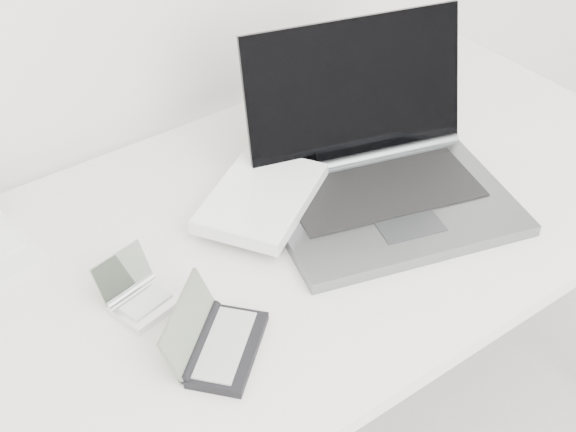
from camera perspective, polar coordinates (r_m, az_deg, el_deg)
desk at (r=1.48m, az=0.01°, el=-1.97°), size 1.60×0.80×0.73m
laptop_large at (r=1.49m, az=4.92°, el=2.73°), size 0.62×0.49×0.29m
pda_silver at (r=1.32m, az=-10.54°, el=-5.62°), size 0.12×0.13×0.08m
palmtop_charcoal at (r=1.23m, az=-5.10°, el=-8.94°), size 0.20×0.20×0.09m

